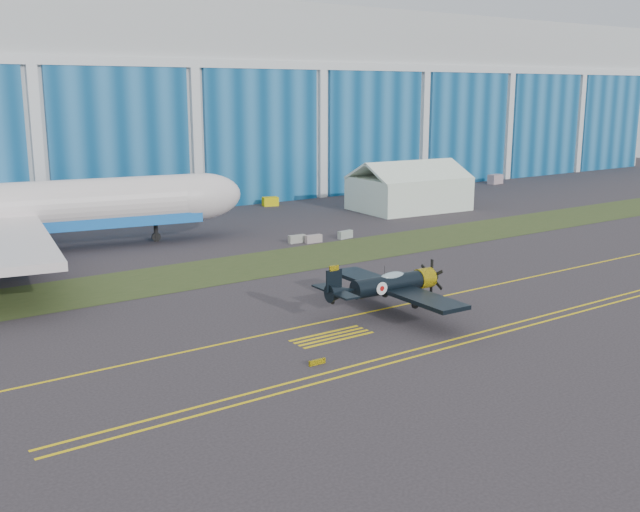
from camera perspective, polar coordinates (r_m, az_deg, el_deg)
ground at (r=70.09m, az=8.91°, el=-1.62°), size 260.00×260.00×0.00m
grass_median at (r=80.41m, az=1.97°, el=0.37°), size 260.00×10.00×0.02m
hangar at (r=129.42m, az=-13.96°, el=11.30°), size 220.00×45.70×30.00m
taxiway_centreline at (r=66.72m, az=11.89°, el=-2.46°), size 200.00×0.20×0.02m
edge_line_near at (r=60.95m, az=18.44°, el=-4.28°), size 80.00×0.20×0.02m
edge_line_far at (r=61.51m, az=17.69°, el=-4.07°), size 80.00×0.20×0.02m
hold_short_ladder at (r=52.92m, az=0.91°, el=-6.15°), size 6.00×2.40×0.02m
guard_board_left at (r=47.68m, az=-0.22°, el=-8.08°), size 1.20×0.15×0.35m
warbird at (r=57.60m, az=5.18°, el=-2.17°), size 12.34×14.65×4.19m
tent at (r=108.84m, az=6.80°, el=5.39°), size 16.25×12.49×7.14m
shipping_container at (r=102.51m, az=-16.86°, el=3.18°), size 6.00×3.32×2.46m
tug at (r=112.27m, az=-3.81°, el=4.17°), size 2.54×1.93×1.32m
gse_box at (r=142.29m, az=13.21°, el=5.72°), size 3.03×1.84×1.73m
barrier_a at (r=84.74m, az=-1.78°, el=1.30°), size 2.03×0.70×0.90m
barrier_b at (r=84.83m, az=-0.50°, el=1.32°), size 2.03×0.72×0.90m
barrier_c at (r=87.35m, az=1.94°, el=1.64°), size 2.07×0.90×0.90m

